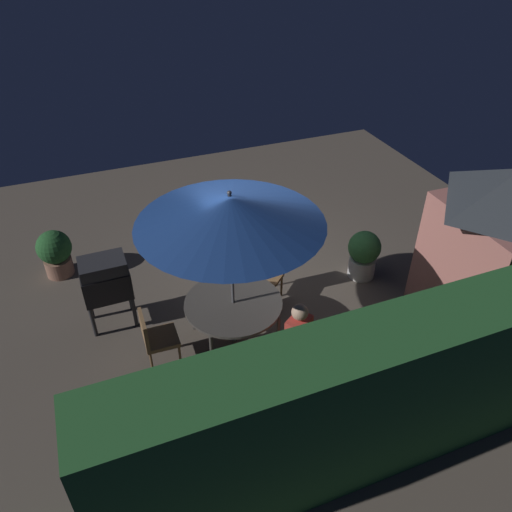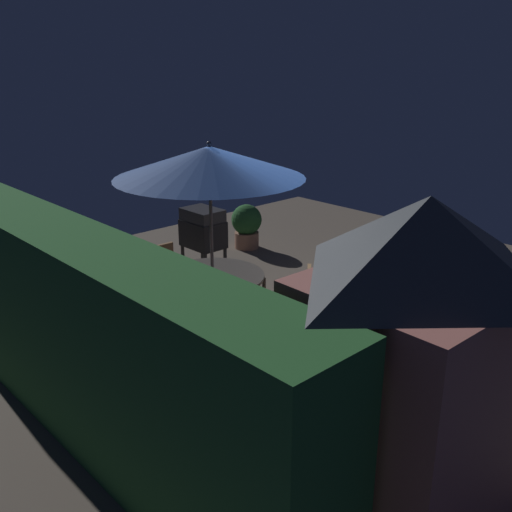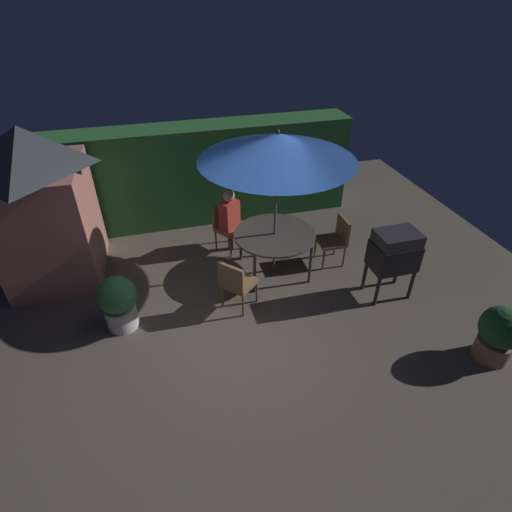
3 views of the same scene
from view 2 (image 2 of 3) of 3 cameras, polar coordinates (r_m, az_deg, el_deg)
ground_plane at (r=8.28m, az=6.18°, el=-6.53°), size 11.00×11.00×0.00m
hedge_backdrop at (r=5.88m, az=-16.65°, el=-7.49°), size 6.27×0.79×2.02m
garden_shed at (r=4.67m, az=15.39°, el=-9.92°), size 1.54×1.81×2.65m
patio_table at (r=7.80m, az=-4.32°, el=-2.23°), size 1.41×1.41×0.79m
patio_umbrella at (r=7.38m, az=-4.62°, el=9.23°), size 2.45×2.45×2.57m
bbq_grill at (r=9.63m, az=-5.27°, el=2.62°), size 0.70×0.50×1.20m
chair_near_shed at (r=6.88m, az=-7.15°, el=-7.29°), size 0.64×0.64×0.90m
chair_far_side at (r=7.80m, az=4.32°, el=-3.93°), size 0.65×0.65×0.90m
chair_toward_hedge at (r=8.77m, az=-8.96°, el=-1.45°), size 0.47×0.47×0.90m
potted_plant_by_shed at (r=11.25m, az=-0.94°, el=3.11°), size 0.59×0.59×0.87m
potted_plant_by_grill at (r=6.81m, az=15.00°, el=-8.57°), size 0.56×0.56×0.88m
person_in_red at (r=6.85m, az=-6.99°, el=-5.01°), size 0.42×0.39×1.26m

